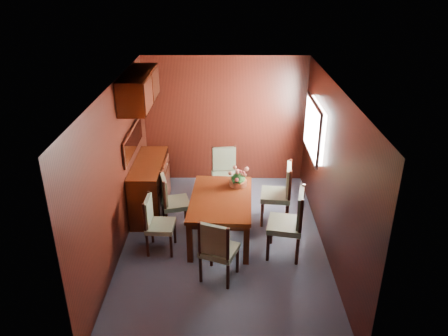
{
  "coord_description": "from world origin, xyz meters",
  "views": [
    {
      "loc": [
        0.06,
        -5.51,
        3.83
      ],
      "look_at": [
        0.0,
        0.46,
        1.05
      ],
      "focal_mm": 35.0,
      "sensor_mm": 36.0,
      "label": 1
    }
  ],
  "objects_px": {
    "dining_table": "(221,203)",
    "flower_centerpiece": "(238,177)",
    "chair_right_near": "(291,220)",
    "chair_head": "(217,248)",
    "sideboard": "(150,187)",
    "chair_left_near": "(156,221)"
  },
  "relations": [
    {
      "from": "sideboard",
      "to": "dining_table",
      "type": "height_order",
      "value": "sideboard"
    },
    {
      "from": "sideboard",
      "to": "chair_head",
      "type": "distance_m",
      "value": 2.18
    },
    {
      "from": "chair_right_near",
      "to": "chair_head",
      "type": "height_order",
      "value": "chair_right_near"
    },
    {
      "from": "flower_centerpiece",
      "to": "chair_head",
      "type": "bearing_deg",
      "value": -101.55
    },
    {
      "from": "dining_table",
      "to": "flower_centerpiece",
      "type": "relative_size",
      "value": 5.07
    },
    {
      "from": "sideboard",
      "to": "chair_left_near",
      "type": "bearing_deg",
      "value": -76.8
    },
    {
      "from": "chair_left_near",
      "to": "flower_centerpiece",
      "type": "distance_m",
      "value": 1.47
    },
    {
      "from": "chair_left_near",
      "to": "flower_centerpiece",
      "type": "height_order",
      "value": "flower_centerpiece"
    },
    {
      "from": "chair_right_near",
      "to": "dining_table",
      "type": "bearing_deg",
      "value": 76.35
    },
    {
      "from": "dining_table",
      "to": "chair_head",
      "type": "distance_m",
      "value": 1.06
    },
    {
      "from": "chair_left_near",
      "to": "flower_centerpiece",
      "type": "relative_size",
      "value": 2.96
    },
    {
      "from": "chair_right_near",
      "to": "flower_centerpiece",
      "type": "distance_m",
      "value": 1.16
    },
    {
      "from": "dining_table",
      "to": "flower_centerpiece",
      "type": "distance_m",
      "value": 0.54
    },
    {
      "from": "chair_head",
      "to": "sideboard",
      "type": "bearing_deg",
      "value": 143.32
    },
    {
      "from": "sideboard",
      "to": "chair_right_near",
      "type": "xyz_separation_m",
      "value": [
        2.2,
        -1.25,
        0.13
      ]
    },
    {
      "from": "chair_right_near",
      "to": "chair_head",
      "type": "distance_m",
      "value": 1.19
    },
    {
      "from": "chair_head",
      "to": "flower_centerpiece",
      "type": "relative_size",
      "value": 3.16
    },
    {
      "from": "sideboard",
      "to": "chair_left_near",
      "type": "distance_m",
      "value": 1.18
    },
    {
      "from": "flower_centerpiece",
      "to": "chair_left_near",
      "type": "bearing_deg",
      "value": -147.31
    },
    {
      "from": "chair_left_near",
      "to": "chair_right_near",
      "type": "distance_m",
      "value": 1.93
    },
    {
      "from": "dining_table",
      "to": "flower_centerpiece",
      "type": "height_order",
      "value": "flower_centerpiece"
    },
    {
      "from": "dining_table",
      "to": "chair_left_near",
      "type": "distance_m",
      "value": 1.01
    }
  ]
}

